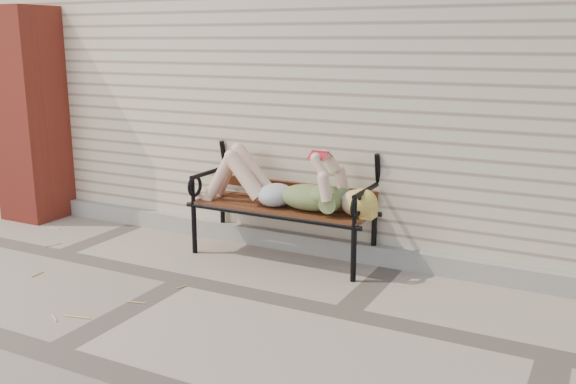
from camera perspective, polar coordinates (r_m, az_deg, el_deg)
The scene contains 7 objects.
ground at distance 4.75m, azimuth -9.20°, elevation -7.73°, with size 80.00×80.00×0.00m, color gray.
house_wall at distance 7.06m, azimuth 5.22°, elevation 11.75°, with size 8.00×4.00×3.00m, color beige.
foundation_strip at distance 5.48m, azimuth -3.20°, elevation -3.83°, with size 8.00×0.10×0.15m, color gray.
brick_pillar at distance 6.60m, azimuth -21.91°, elevation 6.38°, with size 0.50×0.50×2.00m, color #A13124.
garden_bench at distance 5.06m, azimuth -0.05°, elevation 0.55°, with size 1.57×0.63×1.02m.
reading_woman at distance 4.94m, azimuth -0.58°, elevation 0.63°, with size 1.48×0.34×0.47m.
straw_scatter at distance 4.94m, azimuth -18.94°, elevation -7.36°, with size 2.39×1.74×0.01m.
Camera 1 is at (2.68, -3.53, 1.70)m, focal length 40.00 mm.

